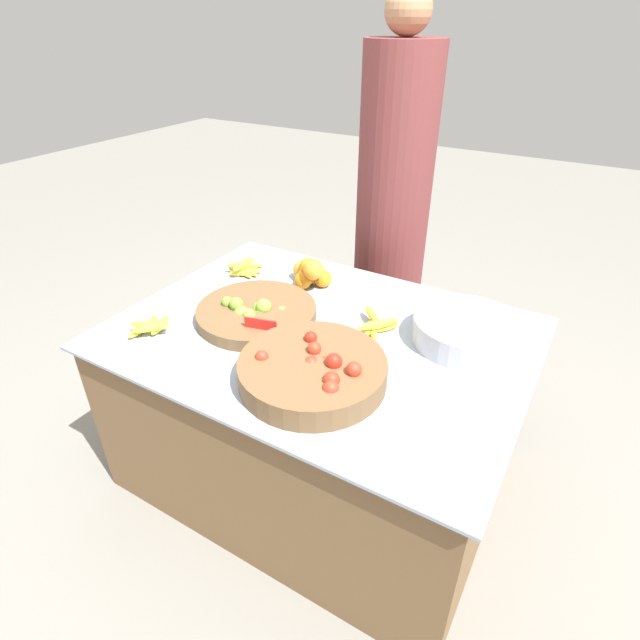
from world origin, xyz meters
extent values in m
plane|color=gray|center=(0.00, 0.00, 0.00)|extent=(12.00, 12.00, 0.00)
cube|color=brown|center=(0.00, 0.00, 0.33)|extent=(1.36, 1.01, 0.67)
cube|color=#99A8BC|center=(0.00, 0.00, 0.67)|extent=(1.42, 1.05, 0.01)
cylinder|color=brown|center=(-0.25, -0.04, 0.70)|extent=(0.44, 0.44, 0.05)
sphere|color=#7AB238|center=(-0.31, -0.08, 0.74)|extent=(0.05, 0.05, 0.05)
sphere|color=#7AB238|center=(-0.35, -0.07, 0.74)|extent=(0.04, 0.04, 0.04)
sphere|color=#89BC42|center=(-0.24, -0.09, 0.73)|extent=(0.04, 0.04, 0.04)
sphere|color=#6BA333|center=(-0.22, -0.04, 0.71)|extent=(0.05, 0.05, 0.05)
sphere|color=#89BC42|center=(-0.22, -0.03, 0.74)|extent=(0.06, 0.06, 0.06)
sphere|color=#89BC42|center=(-0.28, -0.09, 0.72)|extent=(0.05, 0.05, 0.05)
sphere|color=#7AB238|center=(-0.24, -0.03, 0.72)|extent=(0.05, 0.05, 0.05)
sphere|color=#89BC42|center=(-0.16, 0.01, 0.71)|extent=(0.05, 0.05, 0.05)
cylinder|color=brown|center=(0.12, -0.25, 0.72)|extent=(0.45, 0.45, 0.08)
sphere|color=red|center=(0.18, -0.23, 0.77)|extent=(0.05, 0.05, 0.05)
sphere|color=red|center=(0.00, -0.33, 0.73)|extent=(0.05, 0.05, 0.05)
sphere|color=red|center=(0.23, -0.33, 0.75)|extent=(0.05, 0.05, 0.05)
sphere|color=red|center=(0.12, -0.40, 0.72)|extent=(0.04, 0.04, 0.04)
sphere|color=red|center=(0.21, -0.30, 0.76)|extent=(0.05, 0.05, 0.05)
sphere|color=red|center=(0.11, -0.23, 0.74)|extent=(0.04, 0.04, 0.04)
sphere|color=red|center=(0.11, -0.24, 0.74)|extent=(0.05, 0.05, 0.05)
sphere|color=red|center=(0.06, -0.15, 0.77)|extent=(0.04, 0.04, 0.04)
sphere|color=red|center=(0.06, -0.21, 0.70)|extent=(0.04, 0.04, 0.04)
sphere|color=red|center=(0.12, -0.25, 0.71)|extent=(0.04, 0.04, 0.04)
sphere|color=red|center=(0.09, -0.38, 0.71)|extent=(0.05, 0.05, 0.05)
sphere|color=red|center=(0.15, -0.25, 0.72)|extent=(0.04, 0.04, 0.04)
sphere|color=red|center=(0.09, -0.24, 0.73)|extent=(0.04, 0.04, 0.04)
sphere|color=red|center=(0.25, -0.24, 0.77)|extent=(0.05, 0.05, 0.05)
sphere|color=red|center=(-0.02, -0.31, 0.76)|extent=(0.04, 0.04, 0.04)
sphere|color=red|center=(0.15, -0.21, 0.74)|extent=(0.04, 0.04, 0.04)
sphere|color=red|center=(0.10, -0.23, 0.70)|extent=(0.04, 0.04, 0.04)
sphere|color=red|center=(0.25, -0.30, 0.71)|extent=(0.05, 0.05, 0.05)
sphere|color=red|center=(0.10, -0.20, 0.77)|extent=(0.04, 0.04, 0.04)
sphere|color=orange|center=(-0.27, 0.32, 0.72)|extent=(0.08, 0.08, 0.08)
sphere|color=orange|center=(-0.23, 0.25, 0.72)|extent=(0.07, 0.07, 0.07)
sphere|color=orange|center=(-0.16, 0.30, 0.72)|extent=(0.07, 0.07, 0.07)
sphere|color=orange|center=(-0.23, 0.29, 0.72)|extent=(0.08, 0.08, 0.08)
sphere|color=orange|center=(-0.23, 0.29, 0.76)|extent=(0.07, 0.07, 0.07)
sphere|color=orange|center=(-0.17, 0.24, 0.78)|extent=(0.08, 0.08, 0.08)
cylinder|color=#B7B7BF|center=(0.45, 0.20, 0.72)|extent=(0.35, 0.35, 0.09)
cube|color=red|center=(-0.15, -0.15, 0.72)|extent=(0.11, 0.03, 0.09)
ellipsoid|color=yellow|center=(-0.53, 0.26, 0.69)|extent=(0.11, 0.14, 0.03)
ellipsoid|color=yellow|center=(-0.50, 0.22, 0.70)|extent=(0.12, 0.11, 0.03)
ellipsoid|color=yellow|center=(-0.52, 0.23, 0.70)|extent=(0.14, 0.09, 0.03)
ellipsoid|color=yellow|center=(-0.50, 0.23, 0.69)|extent=(0.12, 0.05, 0.03)
ellipsoid|color=yellow|center=(-0.55, 0.22, 0.70)|extent=(0.13, 0.09, 0.03)
ellipsoid|color=yellow|center=(-0.51, 0.23, 0.73)|extent=(0.04, 0.14, 0.04)
ellipsoid|color=yellow|center=(-0.52, 0.23, 0.72)|extent=(0.13, 0.09, 0.03)
ellipsoid|color=yellow|center=(0.15, 0.10, 0.70)|extent=(0.05, 0.14, 0.03)
ellipsoid|color=yellow|center=(0.18, 0.11, 0.70)|extent=(0.11, 0.12, 0.04)
ellipsoid|color=yellow|center=(0.16, 0.09, 0.69)|extent=(0.10, 0.13, 0.03)
ellipsoid|color=yellow|center=(0.18, 0.09, 0.72)|extent=(0.12, 0.14, 0.03)
ellipsoid|color=yellow|center=(0.13, 0.14, 0.72)|extent=(0.10, 0.10, 0.03)
ellipsoid|color=yellow|center=(-0.50, -0.27, 0.70)|extent=(0.07, 0.13, 0.03)
ellipsoid|color=yellow|center=(-0.52, -0.28, 0.70)|extent=(0.11, 0.11, 0.03)
ellipsoid|color=yellow|center=(-0.54, -0.31, 0.70)|extent=(0.04, 0.14, 0.03)
ellipsoid|color=yellow|center=(-0.48, -0.32, 0.72)|extent=(0.09, 0.12, 0.03)
ellipsoid|color=yellow|center=(-0.50, -0.31, 0.72)|extent=(0.14, 0.08, 0.03)
cylinder|color=brown|center=(-0.13, 0.89, 0.78)|extent=(0.35, 0.35, 1.55)
sphere|color=#A87A56|center=(-0.13, 0.89, 1.65)|extent=(0.19, 0.19, 0.19)
camera|label=1|loc=(0.75, -1.26, 1.64)|focal=28.00mm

